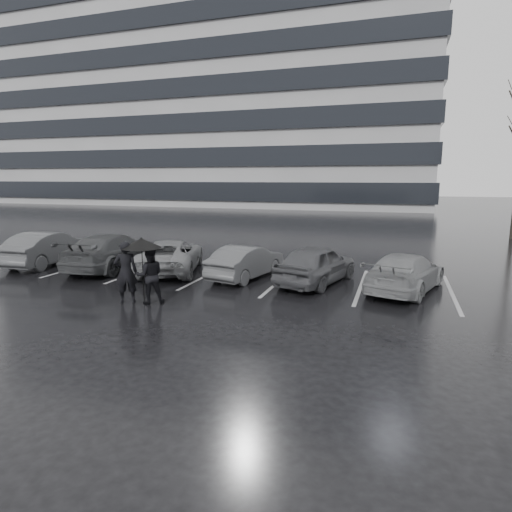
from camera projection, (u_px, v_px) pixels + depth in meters
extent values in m
plane|color=black|center=(241.00, 296.00, 13.11)|extent=(160.00, 160.00, 0.00)
cube|color=gray|center=(213.00, 105.00, 62.21)|extent=(60.00, 25.00, 28.00)
cube|color=black|center=(215.00, 189.00, 64.38)|extent=(60.60, 25.60, 2.20)
cube|color=black|center=(214.00, 161.00, 63.66)|extent=(60.60, 25.60, 2.20)
cube|color=black|center=(214.00, 134.00, 62.94)|extent=(60.60, 25.60, 2.20)
cube|color=black|center=(213.00, 105.00, 62.21)|extent=(60.60, 25.60, 2.20)
cube|color=black|center=(213.00, 76.00, 61.49)|extent=(60.60, 25.60, 2.20)
cube|color=black|center=(212.00, 46.00, 60.77)|extent=(60.60, 25.60, 2.20)
cube|color=black|center=(212.00, 16.00, 60.05)|extent=(60.60, 25.60, 2.20)
imported|color=black|center=(316.00, 264.00, 14.64)|extent=(2.56, 4.23, 1.35)
imported|color=#2B2B2D|center=(247.00, 262.00, 15.47)|extent=(1.99, 3.82, 1.20)
imported|color=#545456|center=(171.00, 256.00, 16.50)|extent=(3.37, 4.90, 1.24)
imported|color=black|center=(113.00, 251.00, 17.03)|extent=(2.18, 4.92, 1.40)
imported|color=#2B2B2D|center=(48.00, 248.00, 17.83)|extent=(1.83, 4.33, 1.39)
imported|color=#545456|center=(405.00, 272.00, 13.68)|extent=(2.83, 4.50, 1.22)
imported|color=black|center=(126.00, 272.00, 12.35)|extent=(0.79, 0.73, 1.81)
imported|color=black|center=(150.00, 275.00, 12.28)|extent=(1.01, 0.97, 1.65)
cylinder|color=black|center=(143.00, 274.00, 12.42)|extent=(0.02, 0.02, 1.64)
cone|color=black|center=(141.00, 243.00, 12.25)|extent=(1.13, 1.13, 0.29)
sphere|color=black|center=(141.00, 238.00, 12.22)|extent=(0.05, 0.05, 0.05)
cube|color=#99999B|center=(34.00, 261.00, 18.73)|extent=(0.12, 5.00, 0.00)
cube|color=#99999B|center=(87.00, 265.00, 17.86)|extent=(0.12, 5.00, 0.00)
cube|color=#99999B|center=(145.00, 269.00, 16.99)|extent=(0.12, 5.00, 0.00)
cube|color=#99999B|center=(209.00, 274.00, 16.13)|extent=(0.12, 5.00, 0.00)
cube|color=#99999B|center=(281.00, 280.00, 15.26)|extent=(0.12, 5.00, 0.00)
cube|color=#99999B|center=(361.00, 286.00, 14.39)|extent=(0.12, 5.00, 0.00)
cube|color=#99999B|center=(452.00, 293.00, 13.53)|extent=(0.12, 5.00, 0.00)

